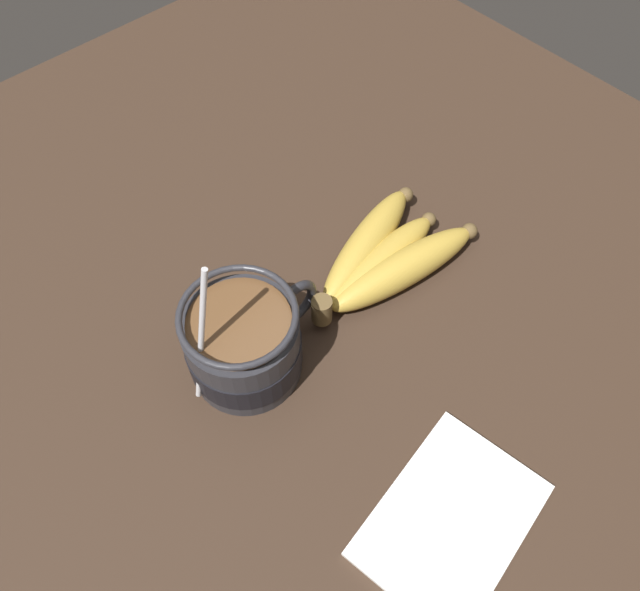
% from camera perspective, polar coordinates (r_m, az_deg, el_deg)
% --- Properties ---
extents(table, '(1.06, 1.06, 0.04)m').
position_cam_1_polar(table, '(0.64, -1.77, -1.83)').
color(table, '#332319').
rests_on(table, ground).
extents(coffee_mug, '(0.14, 0.10, 0.17)m').
position_cam_1_polar(coffee_mug, '(0.56, -6.93, -4.42)').
color(coffee_mug, '#28282D').
rests_on(coffee_mug, table).
extents(banana_bunch, '(0.20, 0.12, 0.04)m').
position_cam_1_polar(banana_bunch, '(0.64, 6.00, 3.34)').
color(banana_bunch, brown).
rests_on(banana_bunch, table).
extents(napkin, '(0.17, 0.13, 0.01)m').
position_cam_1_polar(napkin, '(0.55, 11.86, -19.43)').
color(napkin, white).
rests_on(napkin, table).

